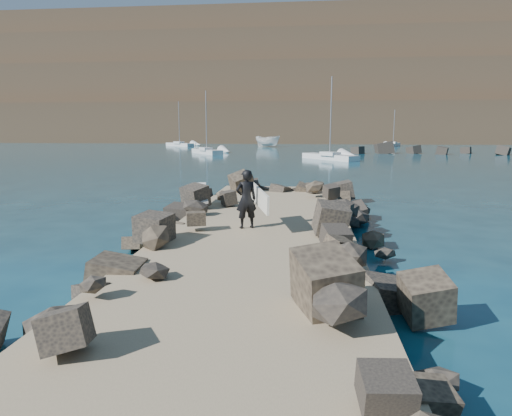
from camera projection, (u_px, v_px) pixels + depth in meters
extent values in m
plane|color=#0F384C|center=(259.00, 248.00, 14.96)|extent=(800.00, 800.00, 0.00)
cube|color=#8C7759|center=(252.00, 256.00, 12.95)|extent=(6.00, 26.00, 0.60)
cube|color=black|center=(159.00, 242.00, 13.72)|extent=(2.60, 22.00, 1.00)
cube|color=black|center=(354.00, 247.00, 13.10)|extent=(2.60, 22.00, 1.00)
cube|color=#2D4919|center=(330.00, 93.00, 167.65)|extent=(360.00, 140.00, 32.00)
cube|color=white|center=(200.00, 195.00, 19.34)|extent=(1.19, 2.49, 0.08)
imported|color=silver|center=(268.00, 141.00, 88.84)|extent=(6.05, 5.12, 2.25)
imported|color=black|center=(246.00, 199.00, 14.95)|extent=(0.84, 0.71, 1.94)
cube|color=white|center=(260.00, 198.00, 14.89)|extent=(0.82, 2.31, 0.76)
cube|color=silver|center=(180.00, 145.00, 92.43)|extent=(6.87, 6.07, 0.80)
cylinder|color=gray|center=(179.00, 122.00, 91.64)|extent=(0.12, 0.12, 8.29)
cube|color=silver|center=(179.00, 143.00, 91.78)|extent=(2.40, 2.27, 0.44)
cube|color=silver|center=(207.00, 152.00, 66.40)|extent=(5.80, 7.13, 0.80)
cylinder|color=gray|center=(206.00, 121.00, 65.60)|extent=(0.12, 0.12, 8.35)
cube|color=silver|center=(206.00, 149.00, 65.59)|extent=(2.23, 2.43, 0.44)
cube|color=silver|center=(393.00, 145.00, 91.13)|extent=(3.76, 5.98, 0.80)
cylinder|color=gray|center=(394.00, 127.00, 90.49)|extent=(0.12, 0.12, 6.60)
cube|color=silver|center=(394.00, 143.00, 90.41)|extent=(1.59, 1.93, 0.44)
cube|color=silver|center=(330.00, 158.00, 54.75)|extent=(6.62, 7.57, 0.80)
cylinder|color=gray|center=(331.00, 116.00, 53.89)|extent=(0.12, 0.12, 9.10)
cube|color=silver|center=(330.00, 154.00, 53.91)|extent=(2.49, 2.63, 0.44)
cube|color=white|center=(191.00, 41.00, 161.99)|extent=(10.00, 8.00, 4.00)
cube|color=white|center=(304.00, 46.00, 170.48)|extent=(8.00, 6.00, 3.50)
cube|color=white|center=(411.00, 34.00, 150.06)|extent=(12.00, 7.00, 4.00)
cube|color=white|center=(507.00, 40.00, 158.15)|extent=(6.00, 6.00, 3.00)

